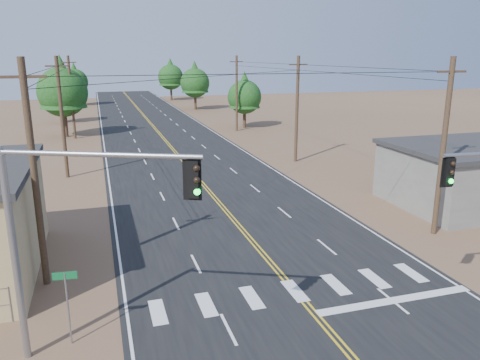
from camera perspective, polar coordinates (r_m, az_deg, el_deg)
name	(u,v)px	position (r m, az deg, el deg)	size (l,w,h in m)	color
road	(194,174)	(41.08, -5.64, 0.77)	(15.00, 200.00, 0.02)	black
utility_pole_left_near	(34,174)	(21.81, -23.78, 0.62)	(1.80, 0.30, 10.00)	#4C3826
utility_pole_left_mid	(62,117)	(41.45, -20.88, 7.18)	(1.80, 0.30, 10.00)	#4C3826
utility_pole_left_far	(72,97)	(61.33, -19.84, 9.51)	(1.80, 0.30, 10.00)	#4C3826
utility_pole_right_near	(443,147)	(28.32, 23.53, 3.71)	(1.80, 0.30, 10.00)	#4C3826
utility_pole_right_mid	(297,109)	(45.22, 6.96, 8.62)	(1.80, 0.30, 10.00)	#4C3826
utility_pole_right_far	(237,93)	(63.93, -0.41, 10.57)	(1.80, 0.30, 10.00)	#4C3826
signal_mast_left	(65,222)	(15.64, -20.57, -4.76)	(5.90, 2.83, 7.40)	gray
street_sign	(67,296)	(17.93, -20.35, -13.13)	(0.83, 0.12, 2.80)	gray
tree_left_near	(62,87)	(62.92, -20.88, 10.54)	(6.09, 6.09, 10.16)	#3F2D1E
tree_left_mid	(60,93)	(76.71, -21.08, 9.90)	(4.46, 4.46, 7.44)	#3F2D1E
tree_left_far	(75,79)	(102.63, -19.52, 11.51)	(5.20, 5.20, 8.67)	#3F2D1E
tree_right_near	(245,93)	(66.64, 0.56, 10.50)	(4.74, 4.74, 7.90)	#3F2D1E
tree_right_mid	(195,80)	(89.84, -5.53, 12.05)	(5.43, 5.43, 9.05)	#3F2D1E
tree_right_far	(171,74)	(109.80, -8.47, 12.61)	(5.67, 5.67, 9.45)	#3F2D1E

